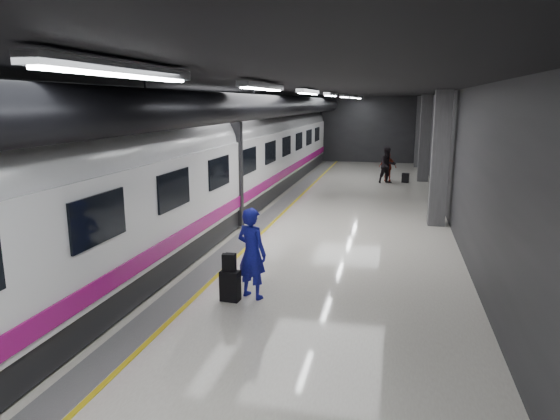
# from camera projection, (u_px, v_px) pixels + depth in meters

# --- Properties ---
(ground) EXTENTS (40.00, 40.00, 0.00)m
(ground) POSITION_uv_depth(u_px,v_px,m) (294.00, 231.00, 16.18)
(ground) COLOR white
(ground) RESTS_ON ground
(platform_hall) EXTENTS (10.02, 40.02, 4.51)m
(platform_hall) POSITION_uv_depth(u_px,v_px,m) (292.00, 120.00, 16.41)
(platform_hall) COLOR black
(platform_hall) RESTS_ON ground
(train) EXTENTS (3.05, 38.00, 4.05)m
(train) POSITION_uv_depth(u_px,v_px,m) (198.00, 165.00, 16.46)
(train) COLOR black
(train) RESTS_ON ground
(traveler_main) EXTENTS (0.84, 0.71, 1.97)m
(traveler_main) POSITION_uv_depth(u_px,v_px,m) (252.00, 253.00, 10.52)
(traveler_main) COLOR #1916AB
(traveler_main) RESTS_ON ground
(suitcase_main) EXTENTS (0.42, 0.29, 0.65)m
(suitcase_main) POSITION_uv_depth(u_px,v_px,m) (230.00, 286.00, 10.47)
(suitcase_main) COLOR black
(suitcase_main) RESTS_ON ground
(shoulder_bag) EXTENTS (0.29, 0.19, 0.37)m
(shoulder_bag) POSITION_uv_depth(u_px,v_px,m) (229.00, 262.00, 10.38)
(shoulder_bag) COLOR black
(shoulder_bag) RESTS_ON suitcase_main
(traveler_far_a) EXTENTS (1.14, 1.07, 1.87)m
(traveler_far_a) POSITION_uv_depth(u_px,v_px,m) (387.00, 165.00, 25.66)
(traveler_far_a) COLOR black
(traveler_far_a) RESTS_ON ground
(traveler_far_b) EXTENTS (0.91, 0.42, 1.52)m
(traveler_far_b) POSITION_uv_depth(u_px,v_px,m) (388.00, 167.00, 26.39)
(traveler_far_b) COLOR maroon
(traveler_far_b) RESTS_ON ground
(suitcase_far) EXTENTS (0.39, 0.31, 0.50)m
(suitcase_far) POSITION_uv_depth(u_px,v_px,m) (405.00, 178.00, 25.94)
(suitcase_far) COLOR black
(suitcase_far) RESTS_ON ground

